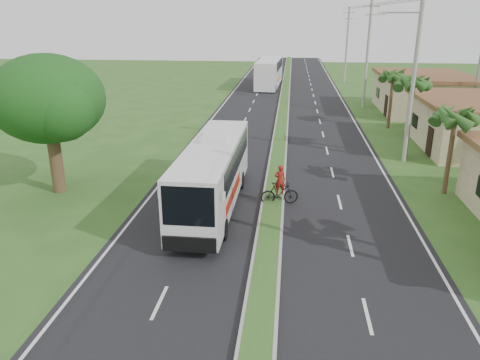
# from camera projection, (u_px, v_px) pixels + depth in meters

# --- Properties ---
(ground) EXTENTS (180.00, 180.00, 0.00)m
(ground) POSITION_uv_depth(u_px,v_px,m) (261.00, 309.00, 15.71)
(ground) COLOR #2C521E
(ground) RESTS_ON ground
(road_asphalt) EXTENTS (14.00, 160.00, 0.02)m
(road_asphalt) POSITION_uv_depth(u_px,v_px,m) (279.00, 149.00, 34.46)
(road_asphalt) COLOR black
(road_asphalt) RESTS_ON ground
(median_strip) EXTENTS (1.20, 160.00, 0.18)m
(median_strip) POSITION_uv_depth(u_px,v_px,m) (279.00, 148.00, 34.43)
(median_strip) COLOR gray
(median_strip) RESTS_ON ground
(lane_edge_left) EXTENTS (0.12, 160.00, 0.01)m
(lane_edge_left) POSITION_uv_depth(u_px,v_px,m) (190.00, 147.00, 35.14)
(lane_edge_left) COLOR silver
(lane_edge_left) RESTS_ON ground
(lane_edge_right) EXTENTS (0.12, 160.00, 0.01)m
(lane_edge_right) POSITION_uv_depth(u_px,v_px,m) (372.00, 152.00, 33.78)
(lane_edge_right) COLOR silver
(lane_edge_right) RESTS_ON ground
(shop_mid) EXTENTS (7.60, 10.60, 3.67)m
(shop_mid) POSITION_uv_depth(u_px,v_px,m) (471.00, 123.00, 34.29)
(shop_mid) COLOR tan
(shop_mid) RESTS_ON ground
(shop_far) EXTENTS (8.60, 11.60, 3.82)m
(shop_far) POSITION_uv_depth(u_px,v_px,m) (422.00, 93.00, 47.39)
(shop_far) COLOR tan
(shop_far) RESTS_ON ground
(palm_verge_b) EXTENTS (2.40, 2.40, 5.05)m
(palm_verge_b) POSITION_uv_depth(u_px,v_px,m) (456.00, 116.00, 24.55)
(palm_verge_b) COLOR #473321
(palm_verge_b) RESTS_ON ground
(palm_verge_c) EXTENTS (2.40, 2.40, 5.85)m
(palm_verge_c) POSITION_uv_depth(u_px,v_px,m) (414.00, 83.00, 30.92)
(palm_verge_c) COLOR #473321
(palm_verge_c) RESTS_ON ground
(palm_verge_d) EXTENTS (2.40, 2.40, 5.25)m
(palm_verge_d) POSITION_uv_depth(u_px,v_px,m) (393.00, 75.00, 39.50)
(palm_verge_d) COLOR #473321
(palm_verge_d) RESTS_ON ground
(shade_tree) EXTENTS (6.30, 6.00, 7.54)m
(shade_tree) POSITION_uv_depth(u_px,v_px,m) (46.00, 102.00, 24.66)
(shade_tree) COLOR #473321
(shade_tree) RESTS_ON ground
(utility_pole_b) EXTENTS (3.20, 0.28, 12.00)m
(utility_pole_b) POSITION_uv_depth(u_px,v_px,m) (414.00, 67.00, 29.64)
(utility_pole_b) COLOR gray
(utility_pole_b) RESTS_ON ground
(utility_pole_c) EXTENTS (1.60, 0.28, 11.00)m
(utility_pole_c) POSITION_uv_depth(u_px,v_px,m) (367.00, 53.00, 48.58)
(utility_pole_c) COLOR gray
(utility_pole_c) RESTS_ON ground
(utility_pole_d) EXTENTS (1.60, 0.28, 10.50)m
(utility_pole_d) POSITION_uv_depth(u_px,v_px,m) (347.00, 44.00, 67.42)
(utility_pole_d) COLOR gray
(utility_pole_d) RESTS_ON ground
(coach_bus_main) EXTENTS (2.48, 11.19, 3.61)m
(coach_bus_main) POSITION_uv_depth(u_px,v_px,m) (213.00, 170.00, 23.46)
(coach_bus_main) COLOR silver
(coach_bus_main) RESTS_ON ground
(coach_bus_far) EXTENTS (3.29, 12.75, 3.68)m
(coach_bus_far) POSITION_uv_depth(u_px,v_px,m) (269.00, 71.00, 64.45)
(coach_bus_far) COLOR white
(coach_bus_far) RESTS_ON ground
(motorcyclist) EXTENTS (2.06, 0.96, 2.13)m
(motorcyclist) POSITION_uv_depth(u_px,v_px,m) (280.00, 191.00, 24.23)
(motorcyclist) COLOR black
(motorcyclist) RESTS_ON ground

